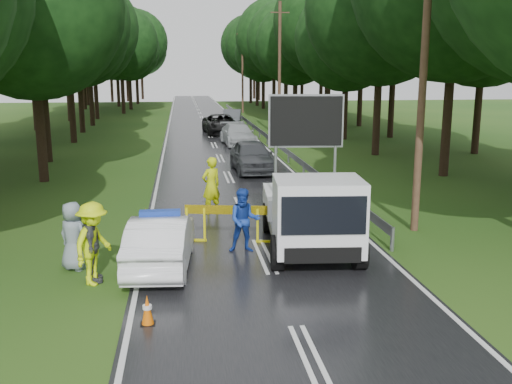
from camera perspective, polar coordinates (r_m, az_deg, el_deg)
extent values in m
plane|color=#214C15|center=(15.97, 0.83, -6.45)|extent=(160.00, 160.00, 0.00)
cube|color=black|center=(45.32, -4.65, 5.66)|extent=(7.00, 140.00, 0.02)
cylinder|color=gray|center=(16.78, 13.48, -4.62)|extent=(0.12, 0.12, 0.70)
cube|color=gray|center=(45.59, 0.02, 6.42)|extent=(0.05, 60.00, 0.30)
cylinder|color=#472F21|center=(18.52, 16.40, 11.38)|extent=(0.24, 0.24, 10.00)
cylinder|color=#472F21|center=(43.61, 2.36, 12.00)|extent=(0.24, 0.24, 10.00)
cube|color=#472F21|center=(43.80, 2.41, 17.51)|extent=(1.40, 0.08, 0.08)
cylinder|color=#472F21|center=(69.37, -1.36, 12.05)|extent=(0.24, 0.24, 10.00)
cube|color=#472F21|center=(69.49, -1.38, 15.52)|extent=(1.40, 0.08, 0.08)
imported|color=white|center=(15.09, -9.48, -4.95)|extent=(1.82, 4.34, 1.40)
cube|color=#1938A5|center=(14.89, -9.58, -2.12)|extent=(1.07, 0.38, 0.14)
cube|color=gray|center=(16.97, 5.14, -3.19)|extent=(2.65, 4.90, 0.28)
cube|color=white|center=(17.94, 4.70, -0.86)|extent=(2.58, 2.89, 0.62)
cube|color=white|center=(14.83, 6.22, -2.32)|extent=(2.39, 1.98, 1.91)
cube|color=black|center=(13.90, 6.81, -2.36)|extent=(2.08, 0.22, 0.96)
cube|color=black|center=(17.10, 5.03, 7.08)|extent=(2.14, 0.32, 1.46)
cylinder|color=black|center=(14.76, 2.15, -6.10)|extent=(0.39, 0.97, 0.94)
cylinder|color=black|center=(15.08, 10.31, -5.90)|extent=(0.39, 0.97, 0.94)
cylinder|color=black|center=(18.20, 1.24, -2.56)|extent=(0.39, 0.97, 0.94)
cylinder|color=black|center=(18.46, 7.87, -2.47)|extent=(0.39, 0.97, 0.94)
cube|color=yellow|center=(17.27, -6.91, -3.25)|extent=(0.08, 0.08, 1.06)
cube|color=yellow|center=(17.18, -5.16, -3.30)|extent=(0.08, 0.08, 1.06)
cube|color=yellow|center=(17.01, 0.16, -3.40)|extent=(0.08, 0.08, 1.06)
cube|color=yellow|center=(16.99, 1.95, -3.43)|extent=(0.08, 0.08, 1.06)
cube|color=#F2CC00|center=(16.96, -2.53, -1.79)|extent=(2.72, 0.59, 0.27)
imported|color=#CEE40C|center=(20.41, -4.50, 0.63)|extent=(0.90, 0.81, 2.06)
imported|color=#193CA5|center=(16.12, -1.18, -2.86)|extent=(0.94, 0.76, 1.84)
imported|color=#D6F30D|center=(14.23, -15.97, -4.98)|extent=(1.24, 1.51, 2.03)
imported|color=#42444A|center=(14.38, -16.15, -5.10)|extent=(0.62, 1.16, 1.89)
imported|color=gray|center=(15.42, -17.82, -4.23)|extent=(1.05, 0.97, 1.80)
imported|color=#393B40|center=(28.94, -0.43, 3.61)|extent=(2.08, 4.78, 1.60)
imported|color=#A7ABAF|center=(39.48, -1.83, 5.78)|extent=(2.41, 5.14, 1.45)
imported|color=black|center=(46.35, -3.49, 6.79)|extent=(3.02, 5.86, 1.58)
imported|color=#3E4245|center=(53.39, -2.40, 7.45)|extent=(2.19, 4.70, 1.49)
cube|color=black|center=(12.12, -10.76, -12.84)|extent=(0.30, 0.30, 0.03)
cone|color=#E36107|center=(11.99, -10.82, -11.47)|extent=(0.25, 0.25, 0.62)
cube|color=black|center=(16.04, 2.61, -6.31)|extent=(0.37, 0.37, 0.03)
cone|color=#E36107|center=(15.92, 2.62, -5.00)|extent=(0.30, 0.30, 0.76)
cube|color=black|center=(18.55, 4.01, -3.77)|extent=(0.33, 0.33, 0.03)
cone|color=#E36107|center=(18.46, 4.02, -2.74)|extent=(0.27, 0.27, 0.68)
cube|color=black|center=(18.72, -10.90, -3.81)|extent=(0.36, 0.36, 0.03)
cone|color=#E36107|center=(18.62, -10.94, -2.70)|extent=(0.30, 0.30, 0.75)
cube|color=black|center=(18.21, 7.48, -4.16)|extent=(0.30, 0.30, 0.03)
cone|color=#E36107|center=(18.12, 7.50, -3.19)|extent=(0.25, 0.25, 0.63)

